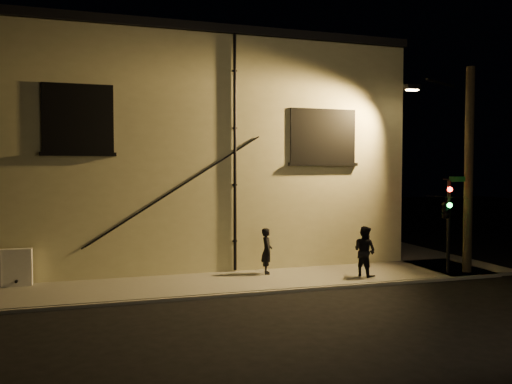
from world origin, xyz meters
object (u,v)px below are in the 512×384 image
object	(u,v)px
pedestrian_a	(267,251)
traffic_signal	(446,209)
pedestrian_b	(365,251)
streetlamp_pole	(465,166)
utility_cabinet	(1,268)

from	to	relation	value
pedestrian_a	traffic_signal	distance (m)	6.36
traffic_signal	pedestrian_b	bearing A→B (deg)	169.86
pedestrian_a	traffic_signal	bearing A→B (deg)	-95.36
pedestrian_b	streetlamp_pole	bearing A→B (deg)	-117.72
pedestrian_a	streetlamp_pole	xyz separation A→B (m)	(6.82, -1.64, 2.96)
pedestrian_b	traffic_signal	distance (m)	3.21
pedestrian_b	streetlamp_pole	world-z (taller)	streetlamp_pole
utility_cabinet	pedestrian_a	xyz separation A→B (m)	(8.45, -0.49, 0.22)
utility_cabinet	pedestrian_b	bearing A→B (deg)	-8.90
traffic_signal	streetlamp_pole	world-z (taller)	streetlamp_pole
utility_cabinet	traffic_signal	size ratio (longest dim) A/B	0.52
pedestrian_a	streetlamp_pole	bearing A→B (deg)	-91.76
pedestrian_b	traffic_signal	size ratio (longest dim) A/B	0.50
utility_cabinet	pedestrian_b	distance (m)	11.66
streetlamp_pole	traffic_signal	bearing A→B (deg)	-168.98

